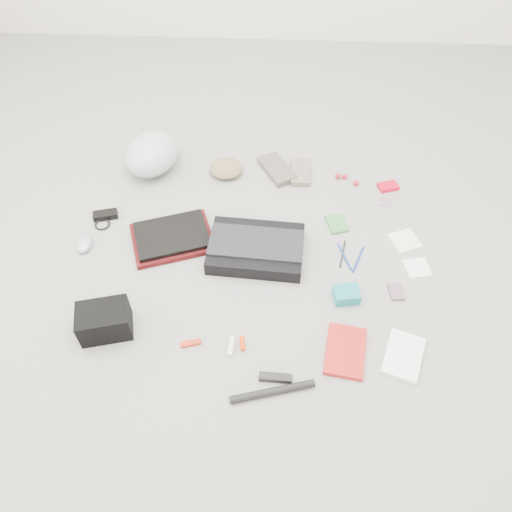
{
  "coord_description": "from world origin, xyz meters",
  "views": [
    {
      "loc": [
        0.07,
        -1.37,
        1.69
      ],
      "look_at": [
        0.0,
        0.0,
        0.05
      ],
      "focal_mm": 35.0,
      "sensor_mm": 36.0,
      "label": 1
    }
  ],
  "objects_px": {
    "laptop": "(172,235)",
    "book_red": "(345,351)",
    "camera_bag": "(104,321)",
    "accordion_wallet": "(346,295)",
    "bike_helmet": "(152,154)",
    "messenger_bag": "(256,249)"
  },
  "relations": [
    {
      "from": "laptop",
      "to": "camera_bag",
      "type": "height_order",
      "value": "camera_bag"
    },
    {
      "from": "messenger_bag",
      "to": "laptop",
      "type": "relative_size",
      "value": 1.29
    },
    {
      "from": "laptop",
      "to": "bike_helmet",
      "type": "bearing_deg",
      "value": 90.07
    },
    {
      "from": "book_red",
      "to": "accordion_wallet",
      "type": "relative_size",
      "value": 2.16
    },
    {
      "from": "accordion_wallet",
      "to": "camera_bag",
      "type": "bearing_deg",
      "value": -177.84
    },
    {
      "from": "laptop",
      "to": "bike_helmet",
      "type": "relative_size",
      "value": 1.02
    },
    {
      "from": "laptop",
      "to": "book_red",
      "type": "height_order",
      "value": "laptop"
    },
    {
      "from": "bike_helmet",
      "to": "camera_bag",
      "type": "bearing_deg",
      "value": -71.45
    },
    {
      "from": "bike_helmet",
      "to": "accordion_wallet",
      "type": "bearing_deg",
      "value": -20.56
    },
    {
      "from": "messenger_bag",
      "to": "accordion_wallet",
      "type": "height_order",
      "value": "messenger_bag"
    },
    {
      "from": "messenger_bag",
      "to": "camera_bag",
      "type": "height_order",
      "value": "camera_bag"
    },
    {
      "from": "laptop",
      "to": "book_red",
      "type": "relative_size",
      "value": 1.45
    },
    {
      "from": "laptop",
      "to": "book_red",
      "type": "xyz_separation_m",
      "value": [
        0.74,
        -0.54,
        -0.02
      ]
    },
    {
      "from": "messenger_bag",
      "to": "camera_bag",
      "type": "xyz_separation_m",
      "value": [
        -0.56,
        -0.42,
        0.03
      ]
    },
    {
      "from": "bike_helmet",
      "to": "camera_bag",
      "type": "height_order",
      "value": "bike_helmet"
    },
    {
      "from": "book_red",
      "to": "accordion_wallet",
      "type": "height_order",
      "value": "accordion_wallet"
    },
    {
      "from": "messenger_bag",
      "to": "book_red",
      "type": "xyz_separation_m",
      "value": [
        0.36,
        -0.48,
        -0.02
      ]
    },
    {
      "from": "camera_bag",
      "to": "accordion_wallet",
      "type": "xyz_separation_m",
      "value": [
        0.94,
        0.2,
        -0.04
      ]
    },
    {
      "from": "laptop",
      "to": "camera_bag",
      "type": "distance_m",
      "value": 0.51
    },
    {
      "from": "laptop",
      "to": "accordion_wallet",
      "type": "xyz_separation_m",
      "value": [
        0.76,
        -0.28,
        -0.01
      ]
    },
    {
      "from": "camera_bag",
      "to": "book_red",
      "type": "height_order",
      "value": "camera_bag"
    },
    {
      "from": "laptop",
      "to": "accordion_wallet",
      "type": "distance_m",
      "value": 0.81
    }
  ]
}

